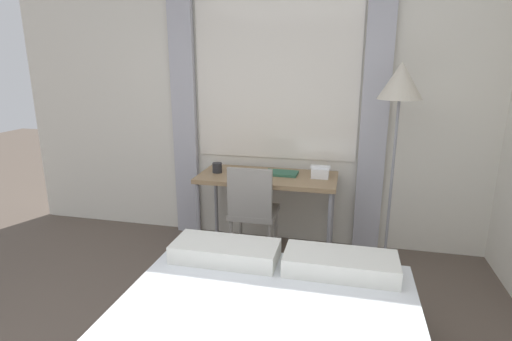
{
  "coord_description": "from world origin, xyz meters",
  "views": [
    {
      "loc": [
        0.81,
        -1.18,
        1.76
      ],
      "look_at": [
        0.1,
        1.85,
        0.91
      ],
      "focal_mm": 28.0,
      "sensor_mm": 36.0,
      "label": 1
    }
  ],
  "objects_px": {
    "standing_lamp": "(400,95)",
    "telephone": "(320,172)",
    "book": "(282,173)",
    "mug": "(217,168)",
    "desk_chair": "(253,208)",
    "desk": "(267,182)"
  },
  "relations": [
    {
      "from": "desk_chair",
      "to": "mug",
      "type": "bearing_deg",
      "value": 147.9
    },
    {
      "from": "standing_lamp",
      "to": "telephone",
      "type": "height_order",
      "value": "standing_lamp"
    },
    {
      "from": "desk",
      "to": "telephone",
      "type": "distance_m",
      "value": 0.49
    },
    {
      "from": "desk",
      "to": "book",
      "type": "bearing_deg",
      "value": 26.02
    },
    {
      "from": "book",
      "to": "mug",
      "type": "distance_m",
      "value": 0.6
    },
    {
      "from": "desk_chair",
      "to": "book",
      "type": "height_order",
      "value": "desk_chair"
    },
    {
      "from": "mug",
      "to": "desk",
      "type": "bearing_deg",
      "value": 1.3
    },
    {
      "from": "desk_chair",
      "to": "mug",
      "type": "height_order",
      "value": "desk_chair"
    },
    {
      "from": "desk",
      "to": "mug",
      "type": "relative_size",
      "value": 13.69
    },
    {
      "from": "standing_lamp",
      "to": "mug",
      "type": "distance_m",
      "value": 1.7
    },
    {
      "from": "desk_chair",
      "to": "book",
      "type": "distance_m",
      "value": 0.44
    },
    {
      "from": "desk",
      "to": "mug",
      "type": "distance_m",
      "value": 0.49
    },
    {
      "from": "telephone",
      "to": "mug",
      "type": "distance_m",
      "value": 0.95
    },
    {
      "from": "telephone",
      "to": "mug",
      "type": "xyz_separation_m",
      "value": [
        -0.95,
        -0.05,
        -0.0
      ]
    },
    {
      "from": "book",
      "to": "mug",
      "type": "bearing_deg",
      "value": -173.35
    },
    {
      "from": "desk",
      "to": "standing_lamp",
      "type": "height_order",
      "value": "standing_lamp"
    },
    {
      "from": "desk",
      "to": "book",
      "type": "height_order",
      "value": "book"
    },
    {
      "from": "telephone",
      "to": "book",
      "type": "bearing_deg",
      "value": 176.89
    },
    {
      "from": "desk_chair",
      "to": "desk",
      "type": "bearing_deg",
      "value": 71.62
    },
    {
      "from": "desk_chair",
      "to": "standing_lamp",
      "type": "bearing_deg",
      "value": 7.28
    },
    {
      "from": "mug",
      "to": "desk_chair",
      "type": "bearing_deg",
      "value": -31.06
    },
    {
      "from": "desk",
      "to": "standing_lamp",
      "type": "relative_size",
      "value": 0.71
    }
  ]
}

